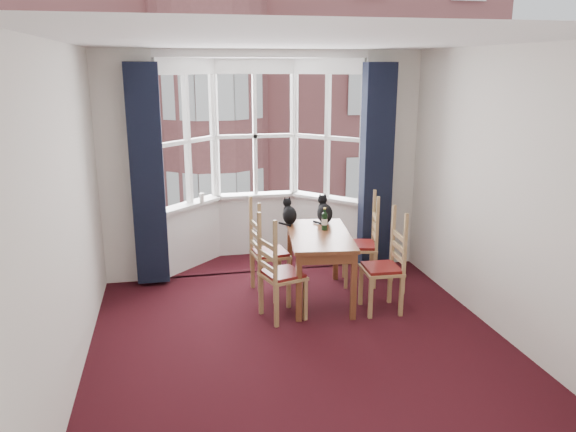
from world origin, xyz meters
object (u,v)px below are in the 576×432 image
object	(u,v)px
cat_left	(289,214)
cat_right	(324,212)
chair_right_near	(390,269)
chair_right_far	(367,247)
wine_bottle	(325,220)
chair_left_far	(263,255)
candle_tall	(202,198)
dining_table	(319,243)
chair_left_near	(275,277)

from	to	relation	value
cat_left	cat_right	size ratio (longest dim) A/B	0.92
chair_right_near	cat_right	size ratio (longest dim) A/B	2.60
chair_right_far	wine_bottle	size ratio (longest dim) A/B	3.50
chair_left_far	cat_left	size ratio (longest dim) A/B	2.84
chair_left_far	cat_right	size ratio (longest dim) A/B	2.60
chair_right_far	wine_bottle	bearing A→B (deg)	-161.64
chair_left_far	chair_right_far	world-z (taller)	same
candle_tall	dining_table	bearing A→B (deg)	-48.46
wine_bottle	candle_tall	bearing A→B (deg)	136.66
dining_table	chair_left_far	world-z (taller)	chair_left_far
dining_table	wine_bottle	size ratio (longest dim) A/B	5.08
wine_bottle	cat_left	bearing A→B (deg)	134.24
chair_left_near	cat_right	world-z (taller)	cat_right
wine_bottle	dining_table	bearing A→B (deg)	-124.37
dining_table	cat_right	distance (m)	0.54
candle_tall	wine_bottle	bearing A→B (deg)	-43.34
wine_bottle	chair_left_far	bearing A→B (deg)	166.79
cat_right	candle_tall	xyz separation A→B (m)	(-1.41, 0.94, 0.02)
cat_left	candle_tall	size ratio (longest dim) A/B	2.52
dining_table	candle_tall	distance (m)	1.87
chair_right_near	cat_right	distance (m)	1.12
dining_table	candle_tall	bearing A→B (deg)	131.54
candle_tall	chair_right_near	bearing A→B (deg)	-44.24
cat_right	candle_tall	world-z (taller)	cat_right
chair_left_near	chair_left_far	xyz separation A→B (m)	(-0.01, 0.74, 0.00)
chair_right_far	cat_left	bearing A→B (deg)	171.06
dining_table	cat_left	bearing A→B (deg)	116.71
cat_left	wine_bottle	size ratio (longest dim) A/B	1.23
chair_left_far	cat_left	xyz separation A→B (m)	(0.36, 0.18, 0.43)
cat_left	candle_tall	distance (m)	1.33
chair_left_near	wine_bottle	distance (m)	0.99
chair_left_far	chair_right_far	distance (m)	1.30
chair_right_far	cat_left	distance (m)	1.04
dining_table	chair_left_near	size ratio (longest dim) A/B	1.45
chair_right_near	chair_right_far	world-z (taller)	same
cat_right	wine_bottle	world-z (taller)	cat_right
cat_right	cat_left	bearing A→B (deg)	174.92
chair_left_near	cat_left	distance (m)	1.07
cat_left	wine_bottle	xyz separation A→B (m)	(0.34, -0.35, -0.01)
cat_right	candle_tall	bearing A→B (deg)	146.34
dining_table	chair_right_far	distance (m)	0.80
chair_right_far	wine_bottle	world-z (taller)	wine_bottle
chair_right_far	candle_tall	xyz separation A→B (m)	(-1.92, 1.05, 0.46)
chair_left_near	cat_left	bearing A→B (deg)	69.28
chair_left_near	chair_right_far	world-z (taller)	same
chair_left_near	chair_right_far	distance (m)	1.50
chair_right_far	wine_bottle	distance (m)	0.76
chair_left_near	wine_bottle	world-z (taller)	wine_bottle
chair_left_near	chair_left_far	world-z (taller)	same
chair_right_far	chair_right_near	bearing A→B (deg)	-91.98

